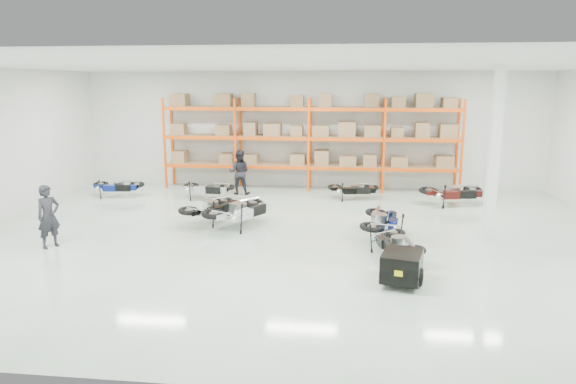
# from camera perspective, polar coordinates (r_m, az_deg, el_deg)

# --- Properties ---
(room) EXTENTS (18.00, 18.00, 18.00)m
(room) POSITION_cam_1_polar(r_m,az_deg,el_deg) (13.33, 0.36, 4.22)
(room) COLOR silver
(room) RESTS_ON ground
(pallet_rack) EXTENTS (11.28, 0.98, 3.62)m
(pallet_rack) POSITION_cam_1_polar(r_m,az_deg,el_deg) (19.71, 2.41, 6.77)
(pallet_rack) COLOR #EE4D0C
(pallet_rack) RESTS_ON ground
(structural_column) EXTENTS (0.25, 0.25, 4.50)m
(structural_column) POSITION_cam_1_polar(r_m,az_deg,el_deg) (14.26, 21.91, 3.86)
(structural_column) COLOR white
(structural_column) RESTS_ON ground
(moto_blue_centre) EXTENTS (1.14, 1.94, 1.19)m
(moto_blue_centre) POSITION_cam_1_polar(r_m,az_deg,el_deg) (13.94, 10.49, -2.71)
(moto_blue_centre) COLOR #071147
(moto_blue_centre) RESTS_ON ground
(moto_silver_left) EXTENTS (1.87, 2.22, 1.29)m
(moto_silver_left) POSITION_cam_1_polar(r_m,az_deg,el_deg) (14.74, -5.33, -1.57)
(moto_silver_left) COLOR silver
(moto_silver_left) RESTS_ON ground
(moto_black_far_left) EXTENTS (1.65, 2.02, 1.17)m
(moto_black_far_left) POSITION_cam_1_polar(r_m,az_deg,el_deg) (15.38, -8.40, -1.29)
(moto_black_far_left) COLOR black
(moto_black_far_left) RESTS_ON ground
(moto_touring_right) EXTENTS (1.17, 1.77, 1.05)m
(moto_touring_right) POSITION_cam_1_polar(r_m,az_deg,el_deg) (12.33, 11.83, -5.04)
(moto_touring_right) COLOR black
(moto_touring_right) RESTS_ON ground
(trailer) EXTENTS (0.97, 1.67, 0.68)m
(trailer) POSITION_cam_1_polar(r_m,az_deg,el_deg) (10.85, 12.55, -8.02)
(trailer) COLOR black
(trailer) RESTS_ON ground
(moto_back_a) EXTENTS (1.67, 0.91, 1.05)m
(moto_back_a) POSITION_cam_1_polar(r_m,az_deg,el_deg) (19.62, -18.50, 0.92)
(moto_back_a) COLOR navy
(moto_back_a) RESTS_ON ground
(moto_back_b) EXTENTS (1.71, 0.97, 1.06)m
(moto_back_b) POSITION_cam_1_polar(r_m,az_deg,el_deg) (18.45, -9.01, 0.75)
(moto_back_b) COLOR #A6A9B0
(moto_back_b) RESTS_ON ground
(moto_back_c) EXTENTS (1.64, 0.92, 1.02)m
(moto_back_c) POSITION_cam_1_polar(r_m,az_deg,el_deg) (18.33, 7.32, 0.66)
(moto_back_c) COLOR black
(moto_back_c) RESTS_ON ground
(moto_back_d) EXTENTS (2.02, 1.29, 1.21)m
(moto_back_d) POSITION_cam_1_polar(r_m,az_deg,el_deg) (18.14, 17.91, 0.35)
(moto_back_d) COLOR #3F0E0C
(moto_back_d) RESTS_ON ground
(person_left) EXTENTS (0.63, 0.70, 1.60)m
(person_left) POSITION_cam_1_polar(r_m,az_deg,el_deg) (14.14, -25.06, -2.48)
(person_left) COLOR black
(person_left) RESTS_ON ground
(person_back) EXTENTS (0.81, 0.64, 1.65)m
(person_back) POSITION_cam_1_polar(r_m,az_deg,el_deg) (19.07, -5.45, 2.21)
(person_back) COLOR black
(person_back) RESTS_ON ground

